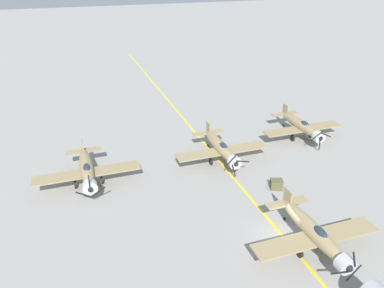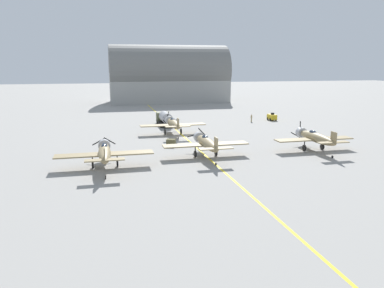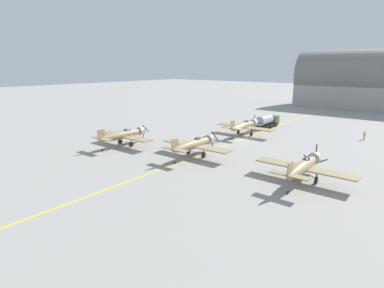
# 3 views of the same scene
# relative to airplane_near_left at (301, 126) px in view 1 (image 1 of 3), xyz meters

# --- Properties ---
(ground_plane) EXTENTS (400.00, 400.00, 0.00)m
(ground_plane) POSITION_rel_airplane_near_left_xyz_m (13.83, 17.89, -2.01)
(ground_plane) COLOR gray
(taxiway_stripe) EXTENTS (0.30, 160.00, 0.01)m
(taxiway_stripe) POSITION_rel_airplane_near_left_xyz_m (13.83, 17.89, -2.01)
(taxiway_stripe) COLOR yellow
(taxiway_stripe) RESTS_ON ground
(airplane_near_left) EXTENTS (12.00, 9.98, 3.65)m
(airplane_near_left) POSITION_rel_airplane_near_left_xyz_m (0.00, 0.00, 0.00)
(airplane_near_left) COLOR #958158
(airplane_near_left) RESTS_ON ground
(airplane_near_right) EXTENTS (12.00, 9.98, 3.80)m
(airplane_near_right) POSITION_rel_airplane_near_left_xyz_m (30.42, 2.64, 0.00)
(airplane_near_right) COLOR #98835A
(airplane_near_right) RESTS_ON ground
(airplane_near_center) EXTENTS (12.00, 9.98, 3.65)m
(airplane_near_center) POSITION_rel_airplane_near_left_xyz_m (13.72, 2.65, 0.00)
(airplane_near_center) COLOR #9A855D
(airplane_near_center) RESTS_ON ground
(airplane_mid_center) EXTENTS (12.00, 9.98, 3.73)m
(airplane_mid_center) POSITION_rel_airplane_near_left_xyz_m (12.40, 20.55, 0.00)
(airplane_mid_center) COLOR #99855C
(airplane_mid_center) RESTS_ON ground
(supply_crate_by_tanker) EXTENTS (1.67, 1.54, 1.12)m
(supply_crate_by_tanker) POSITION_rel_airplane_near_left_xyz_m (10.17, 10.61, -1.45)
(supply_crate_by_tanker) COLOR brown
(supply_crate_by_tanker) RESTS_ON ground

